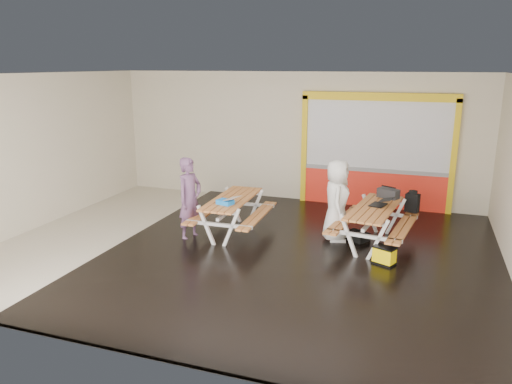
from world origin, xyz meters
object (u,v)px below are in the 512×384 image
at_px(toolbox, 388,193).
at_px(picnic_table_right, 374,216).
at_px(dark_case, 357,236).
at_px(laptop_left, 228,201).
at_px(person_right, 337,201).
at_px(fluke_bag, 384,256).
at_px(picnic_table_left, 232,207).
at_px(blue_pouch, 225,202).
at_px(person_left, 190,199).
at_px(backpack, 412,201).
at_px(laptop_right, 381,203).

bearing_deg(toolbox, picnic_table_right, -103.65).
bearing_deg(dark_case, toolbox, 50.40).
distance_m(laptop_left, toolbox, 3.49).
xyz_separation_m(person_right, laptop_left, (-2.14, -0.77, 0.00)).
distance_m(dark_case, fluke_bag, 1.32).
xyz_separation_m(picnic_table_left, blue_pouch, (0.05, -0.50, 0.25)).
relative_size(picnic_table_right, person_left, 1.30).
height_order(picnic_table_right, toolbox, toolbox).
bearing_deg(toolbox, picnic_table_left, -161.19).
bearing_deg(backpack, laptop_left, -155.41).
relative_size(toolbox, backpack, 1.06).
bearing_deg(picnic_table_left, picnic_table_right, 5.29).
bearing_deg(picnic_table_right, laptop_left, -166.27).
height_order(picnic_table_left, person_left, person_left).
relative_size(laptop_right, blue_pouch, 1.63).
bearing_deg(picnic_table_right, person_right, 175.84).
bearing_deg(person_left, backpack, -53.98).
bearing_deg(picnic_table_left, blue_pouch, -84.79).
distance_m(person_left, blue_pouch, 0.81).
relative_size(picnic_table_left, backpack, 4.62).
relative_size(laptop_left, fluke_bag, 1.02).
xyz_separation_m(person_right, laptop_right, (0.90, 0.08, 0.02)).
xyz_separation_m(person_left, person_right, (3.00, 0.86, 0.01)).
bearing_deg(toolbox, backpack, 14.47).
xyz_separation_m(picnic_table_right, fluke_bag, (0.32, -0.98, -0.44)).
distance_m(laptop_left, backpack, 4.01).
xyz_separation_m(person_left, dark_case, (3.44, 0.97, -0.76)).
relative_size(person_right, blue_pouch, 5.38).
bearing_deg(backpack, person_right, -149.18).
xyz_separation_m(dark_case, fluke_bag, (0.66, -1.14, 0.08)).
bearing_deg(picnic_table_left, laptop_left, -77.74).
bearing_deg(person_left, laptop_left, -69.42).
bearing_deg(backpack, fluke_bag, -101.52).
height_order(picnic_table_left, blue_pouch, blue_pouch).
distance_m(backpack, fluke_bag, 2.05).
bearing_deg(blue_pouch, dark_case, 19.66).
relative_size(laptop_left, dark_case, 1.05).
bearing_deg(fluke_bag, person_right, 136.89).
bearing_deg(dark_case, laptop_right, -3.45).
height_order(backpack, fluke_bag, backpack).
distance_m(person_left, laptop_right, 4.01).
distance_m(person_right, laptop_right, 0.90).
bearing_deg(person_left, toolbox, -53.14).
relative_size(person_left, person_right, 1.03).
bearing_deg(picnic_table_right, dark_case, 154.17).
height_order(person_left, dark_case, person_left).
height_order(person_right, toolbox, person_right).
bearing_deg(dark_case, backpack, 36.75).
distance_m(picnic_table_right, fluke_bag, 1.12).
height_order(picnic_table_left, backpack, backpack).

